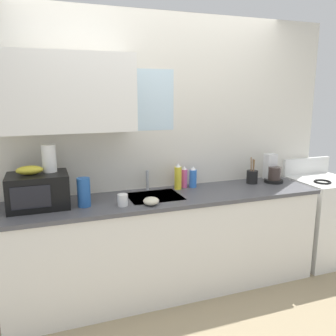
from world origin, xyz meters
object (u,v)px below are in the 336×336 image
Objects in this scene: stove_range at (320,219)px; cereal_canister at (84,192)px; microwave at (38,191)px; small_bowl at (151,201)px; dish_soap_bottle_yellow at (178,177)px; dish_soap_bottle_blue at (193,177)px; utensil_crock at (252,177)px; paper_towel_roll at (49,158)px; mug_white at (123,200)px; banana_bunch at (30,170)px; dish_soap_bottle_pink at (184,177)px; coffee_maker at (272,172)px.

cereal_canister is (-2.48, -0.05, 0.56)m from stove_range.
microwave reaches higher than small_bowl.
dish_soap_bottle_yellow is at bearing 5.75° from microwave.
microwave is 1.40m from dish_soap_bottle_blue.
utensil_crock is (1.67, 0.17, -0.05)m from cereal_canister.
paper_towel_roll is at bearing -179.41° from utensil_crock.
cereal_canister is 2.45× the size of mug_white.
small_bowl is (0.90, -0.25, -0.27)m from banana_bunch.
cereal_canister is (-0.97, -0.26, 0.02)m from dish_soap_bottle_pink.
paper_towel_roll is 0.39m from cereal_canister.
coffee_maker is 0.93m from dish_soap_bottle_pink.
paper_towel_roll is 1.69× the size of small_bowl.
mug_white is (0.63, -0.19, -0.09)m from microwave.
dish_soap_bottle_yellow reaches higher than stove_range.
coffee_maker is (-0.58, 0.10, 0.55)m from stove_range.
dish_soap_bottle_blue is 1.57× the size of small_bowl.
paper_towel_roll is 0.95× the size of cereal_canister.
dish_soap_bottle_pink is at bearing 15.00° from cereal_canister.
paper_towel_roll is 0.88× the size of dish_soap_bottle_yellow.
banana_bunch is 0.75× the size of utensil_crock.
dish_soap_bottle_pink is 1.62× the size of small_bowl.
dish_soap_bottle_blue is (1.39, 0.14, -0.04)m from microwave.
paper_towel_roll reaches higher than small_bowl.
small_bowl is (-0.54, -0.39, -0.06)m from dish_soap_bottle_blue.
dish_soap_bottle_yellow reaches higher than dish_soap_bottle_pink.
cereal_canister is at bearing -174.20° from utensil_crock.
dish_soap_bottle_yellow is (1.23, 0.12, -0.02)m from microwave.
paper_towel_roll is at bearing 177.97° from stove_range.
banana_bunch reaches higher than microwave.
coffee_maker reaches higher than utensil_crock.
small_bowl is (-1.97, -0.20, 0.47)m from stove_range.
dish_soap_bottle_blue is (1.29, 0.09, -0.28)m from paper_towel_roll.
utensil_crock reaches higher than cereal_canister.
dish_soap_bottle_blue is (0.08, -0.02, -0.00)m from dish_soap_bottle_pink.
cereal_canister is (0.39, -0.10, -0.19)m from banana_bunch.
cereal_canister reaches higher than small_bowl.
mug_white is 1.40m from utensil_crock.
coffee_maker reaches higher than stove_range.
microwave is 2.09× the size of paper_towel_roll.
dish_soap_bottle_pink is (-0.93, 0.10, -0.01)m from coffee_maker.
dish_soap_bottle_yellow is (-1.59, 0.17, 0.56)m from stove_range.
microwave is 2.30× the size of banana_bunch.
cereal_canister is (0.34, -0.10, -0.02)m from microwave.
dish_soap_bottle_pink is (1.36, 0.16, -0.21)m from banana_bunch.
stove_range is 1.69m from dish_soap_bottle_yellow.
dish_soap_bottle_blue is 0.67m from small_bowl.
mug_white is at bearing -24.27° from paper_towel_roll.
microwave is 0.35m from cereal_canister.
utensil_crock reaches higher than dish_soap_bottle_pink.
dish_soap_bottle_blue is (-1.43, 0.19, 0.54)m from stove_range.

